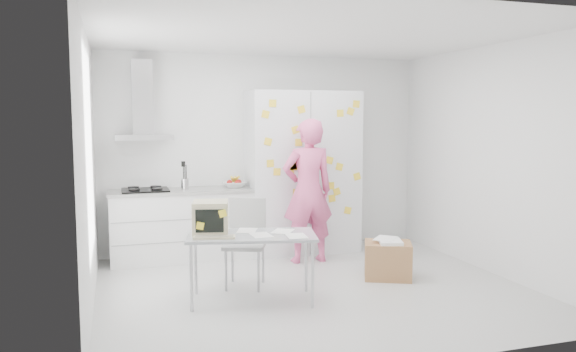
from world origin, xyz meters
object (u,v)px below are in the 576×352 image
object	(u,v)px
chair	(246,237)
person	(308,191)
desk	(226,226)
cardboard_box	(388,260)

from	to	relation	value
chair	person	bearing A→B (deg)	60.19
desk	cardboard_box	world-z (taller)	desk
person	chair	distance (m)	1.29
chair	desk	bearing A→B (deg)	-101.15
chair	cardboard_box	bearing A→B (deg)	14.52
desk	cardboard_box	bearing A→B (deg)	19.36
person	desk	xyz separation A→B (m)	(-1.30, -1.22, -0.15)
desk	chair	distance (m)	0.61
desk	cardboard_box	distance (m)	2.02
person	cardboard_box	xyz separation A→B (m)	(0.63, -0.99, -0.70)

